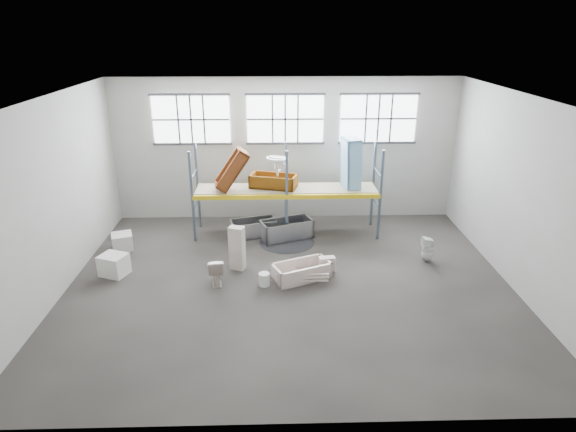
{
  "coord_description": "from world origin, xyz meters",
  "views": [
    {
      "loc": [
        -0.37,
        -11.64,
        6.64
      ],
      "look_at": [
        0.0,
        1.5,
        1.4
      ],
      "focal_mm": 30.21,
      "sensor_mm": 36.0,
      "label": 1
    }
  ],
  "objects_px": {
    "steel_tub_left": "(254,228)",
    "carton_near": "(114,265)",
    "cistern_tall": "(237,248)",
    "rust_tub_flat": "(273,181)",
    "toilet_white": "(428,249)",
    "bucket": "(264,279)",
    "toilet_beige": "(216,270)",
    "blue_tub_upright": "(351,164)",
    "bathtub_beige": "(302,271)",
    "steel_tub_right": "(286,229)"
  },
  "relations": [
    {
      "from": "blue_tub_upright",
      "to": "carton_near",
      "type": "bearing_deg",
      "value": -157.83
    },
    {
      "from": "cistern_tall",
      "to": "bucket",
      "type": "distance_m",
      "value": 1.36
    },
    {
      "from": "toilet_beige",
      "to": "rust_tub_flat",
      "type": "bearing_deg",
      "value": -122.46
    },
    {
      "from": "toilet_beige",
      "to": "carton_near",
      "type": "distance_m",
      "value": 2.99
    },
    {
      "from": "steel_tub_left",
      "to": "blue_tub_upright",
      "type": "xyz_separation_m",
      "value": [
        3.21,
        0.27,
        2.12
      ]
    },
    {
      "from": "toilet_white",
      "to": "cistern_tall",
      "type": "bearing_deg",
      "value": -89.79
    },
    {
      "from": "bathtub_beige",
      "to": "carton_near",
      "type": "height_order",
      "value": "carton_near"
    },
    {
      "from": "steel_tub_left",
      "to": "blue_tub_upright",
      "type": "bearing_deg",
      "value": 4.8
    },
    {
      "from": "blue_tub_upright",
      "to": "cistern_tall",
      "type": "bearing_deg",
      "value": -143.92
    },
    {
      "from": "blue_tub_upright",
      "to": "steel_tub_right",
      "type": "bearing_deg",
      "value": -167.52
    },
    {
      "from": "cistern_tall",
      "to": "toilet_white",
      "type": "relative_size",
      "value": 1.68
    },
    {
      "from": "cistern_tall",
      "to": "steel_tub_left",
      "type": "height_order",
      "value": "cistern_tall"
    },
    {
      "from": "toilet_white",
      "to": "blue_tub_upright",
      "type": "height_order",
      "value": "blue_tub_upright"
    },
    {
      "from": "toilet_white",
      "to": "toilet_beige",
      "type": "bearing_deg",
      "value": -82.65
    },
    {
      "from": "cistern_tall",
      "to": "steel_tub_right",
      "type": "height_order",
      "value": "cistern_tall"
    },
    {
      "from": "bathtub_beige",
      "to": "carton_near",
      "type": "relative_size",
      "value": 2.25
    },
    {
      "from": "rust_tub_flat",
      "to": "bathtub_beige",
      "type": "bearing_deg",
      "value": -76.9
    },
    {
      "from": "cistern_tall",
      "to": "toilet_white",
      "type": "bearing_deg",
      "value": 23.41
    },
    {
      "from": "cistern_tall",
      "to": "rust_tub_flat",
      "type": "distance_m",
      "value": 3.08
    },
    {
      "from": "steel_tub_right",
      "to": "blue_tub_upright",
      "type": "xyz_separation_m",
      "value": [
        2.12,
        0.47,
        2.09
      ]
    },
    {
      "from": "toilet_white",
      "to": "blue_tub_upright",
      "type": "xyz_separation_m",
      "value": [
        -2.05,
        2.29,
        2.01
      ]
    },
    {
      "from": "toilet_beige",
      "to": "bucket",
      "type": "height_order",
      "value": "toilet_beige"
    },
    {
      "from": "toilet_white",
      "to": "carton_near",
      "type": "bearing_deg",
      "value": -89.39
    },
    {
      "from": "toilet_beige",
      "to": "blue_tub_upright",
      "type": "distance_m",
      "value": 5.72
    },
    {
      "from": "toilet_beige",
      "to": "carton_near",
      "type": "relative_size",
      "value": 1.08
    },
    {
      "from": "toilet_white",
      "to": "bucket",
      "type": "height_order",
      "value": "toilet_white"
    },
    {
      "from": "bathtub_beige",
      "to": "steel_tub_left",
      "type": "relative_size",
      "value": 1.04
    },
    {
      "from": "bathtub_beige",
      "to": "cistern_tall",
      "type": "xyz_separation_m",
      "value": [
        -1.82,
        0.64,
        0.42
      ]
    },
    {
      "from": "bathtub_beige",
      "to": "toilet_white",
      "type": "relative_size",
      "value": 2.04
    },
    {
      "from": "cistern_tall",
      "to": "carton_near",
      "type": "distance_m",
      "value": 3.5
    },
    {
      "from": "steel_tub_left",
      "to": "carton_near",
      "type": "distance_m",
      "value": 4.64
    },
    {
      "from": "cistern_tall",
      "to": "rust_tub_flat",
      "type": "xyz_separation_m",
      "value": [
        1.06,
        2.65,
        1.17
      ]
    },
    {
      "from": "toilet_white",
      "to": "steel_tub_left",
      "type": "distance_m",
      "value": 5.63
    },
    {
      "from": "toilet_white",
      "to": "carton_near",
      "type": "height_order",
      "value": "toilet_white"
    },
    {
      "from": "toilet_beige",
      "to": "blue_tub_upright",
      "type": "height_order",
      "value": "blue_tub_upright"
    },
    {
      "from": "bathtub_beige",
      "to": "steel_tub_right",
      "type": "height_order",
      "value": "steel_tub_right"
    },
    {
      "from": "cistern_tall",
      "to": "bucket",
      "type": "relative_size",
      "value": 3.66
    },
    {
      "from": "toilet_beige",
      "to": "cistern_tall",
      "type": "bearing_deg",
      "value": -131.04
    },
    {
      "from": "bathtub_beige",
      "to": "steel_tub_left",
      "type": "distance_m",
      "value": 3.32
    },
    {
      "from": "toilet_beige",
      "to": "steel_tub_left",
      "type": "xyz_separation_m",
      "value": [
        0.9,
        3.15,
        -0.1
      ]
    },
    {
      "from": "cistern_tall",
      "to": "bucket",
      "type": "bearing_deg",
      "value": -31.61
    },
    {
      "from": "toilet_white",
      "to": "bucket",
      "type": "bearing_deg",
      "value": -77.83
    },
    {
      "from": "steel_tub_left",
      "to": "carton_near",
      "type": "bearing_deg",
      "value": -145.89
    },
    {
      "from": "bathtub_beige",
      "to": "toilet_beige",
      "type": "xyz_separation_m",
      "value": [
        -2.35,
        -0.17,
        0.15
      ]
    },
    {
      "from": "toilet_white",
      "to": "bathtub_beige",
      "type": "bearing_deg",
      "value": -78.82
    },
    {
      "from": "bucket",
      "to": "carton_near",
      "type": "relative_size",
      "value": 0.51
    },
    {
      "from": "rust_tub_flat",
      "to": "blue_tub_upright",
      "type": "xyz_separation_m",
      "value": [
        2.53,
        -0.04,
        0.57
      ]
    },
    {
      "from": "bathtub_beige",
      "to": "rust_tub_flat",
      "type": "distance_m",
      "value": 3.74
    },
    {
      "from": "toilet_white",
      "to": "blue_tub_upright",
      "type": "distance_m",
      "value": 3.67
    },
    {
      "from": "rust_tub_flat",
      "to": "carton_near",
      "type": "xyz_separation_m",
      "value": [
        -4.53,
        -2.91,
        -1.52
      ]
    }
  ]
}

